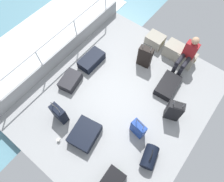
% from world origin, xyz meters
% --- Properties ---
extents(ground_plane, '(4.40, 5.20, 0.06)m').
position_xyz_m(ground_plane, '(0.00, 0.00, -0.03)').
color(ground_plane, '#939699').
extents(gunwale_port, '(0.06, 5.20, 0.45)m').
position_xyz_m(gunwale_port, '(-2.17, 0.00, 0.23)').
color(gunwale_port, '#939699').
rests_on(gunwale_port, ground_plane).
extents(railing_port, '(0.04, 4.20, 1.02)m').
position_xyz_m(railing_port, '(-2.17, 0.00, 0.78)').
color(railing_port, silver).
rests_on(railing_port, ground_plane).
extents(sea_wake, '(12.00, 12.00, 0.01)m').
position_xyz_m(sea_wake, '(-3.60, 0.00, -0.34)').
color(sea_wake, '#598C9E').
rests_on(sea_wake, ground_plane).
extents(cargo_crate_0, '(0.56, 0.44, 0.35)m').
position_xyz_m(cargo_crate_0, '(-0.30, 2.20, 0.18)').
color(cargo_crate_0, '#9E9989').
rests_on(cargo_crate_0, ground_plane).
extents(cargo_crate_1, '(0.60, 0.43, 0.42)m').
position_xyz_m(cargo_crate_1, '(0.38, 2.19, 0.21)').
color(cargo_crate_1, '#9E9989').
rests_on(cargo_crate_1, ground_plane).
extents(cargo_crate_2, '(0.54, 0.39, 0.39)m').
position_xyz_m(cargo_crate_2, '(0.80, 2.15, 0.20)').
color(cargo_crate_2, '#9E9989').
rests_on(cargo_crate_2, ground_plane).
extents(passenger_seated, '(0.34, 0.66, 1.09)m').
position_xyz_m(passenger_seated, '(0.80, 1.97, 0.58)').
color(passenger_seated, maroon).
rests_on(passenger_seated, ground_plane).
extents(suitcase_0, '(0.54, 0.83, 0.22)m').
position_xyz_m(suitcase_0, '(0.84, 1.07, 0.11)').
color(suitcase_0, black).
rests_on(suitcase_0, ground_plane).
extents(suitcase_1, '(0.39, 0.25, 0.70)m').
position_xyz_m(suitcase_1, '(0.90, -0.49, 0.25)').
color(suitcase_1, navy).
rests_on(suitcase_1, ground_plane).
extents(suitcase_2, '(0.55, 0.70, 0.24)m').
position_xyz_m(suitcase_2, '(-1.40, -0.48, 0.12)').
color(suitcase_2, black).
rests_on(suitcase_2, ground_plane).
extents(suitcase_3, '(0.41, 0.23, 0.76)m').
position_xyz_m(suitcase_3, '(-0.86, -1.39, 0.28)').
color(suitcase_3, black).
rests_on(suitcase_3, ground_plane).
extents(suitcase_5, '(0.44, 0.80, 0.26)m').
position_xyz_m(suitcase_5, '(-1.39, 0.42, 0.13)').
color(suitcase_5, black).
rests_on(suitcase_5, ground_plane).
extents(suitcase_6, '(0.42, 0.32, 0.85)m').
position_xyz_m(suitcase_6, '(1.34, 0.39, 0.35)').
color(suitcase_6, black).
rests_on(suitcase_6, ground_plane).
extents(suitcase_7, '(0.71, 0.81, 0.28)m').
position_xyz_m(suitcase_7, '(-0.06, -1.37, 0.14)').
color(suitcase_7, black).
rests_on(suitcase_7, ground_plane).
extents(suitcase_8, '(0.42, 0.24, 0.86)m').
position_xyz_m(suitcase_8, '(-0.14, 1.34, 0.35)').
color(suitcase_8, black).
rests_on(suitcase_8, ground_plane).
extents(duffel_bag, '(0.44, 0.58, 0.46)m').
position_xyz_m(duffel_bag, '(1.48, -0.85, 0.16)').
color(duffel_bag, black).
rests_on(duffel_bag, ground_plane).
extents(paper_cup, '(0.08, 0.08, 0.10)m').
position_xyz_m(paper_cup, '(-0.49, -1.87, 0.05)').
color(paper_cup, white).
rests_on(paper_cup, ground_plane).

